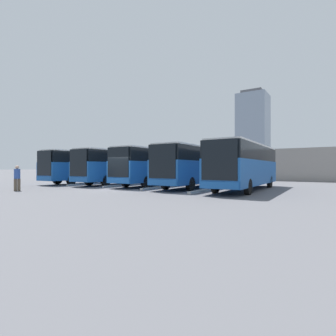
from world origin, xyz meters
name	(u,v)px	position (x,y,z in m)	size (l,w,h in m)	color
ground_plane	(112,190)	(0.00, 0.00, 0.00)	(600.00, 600.00, 0.00)	#5B5B60
bus_0	(246,165)	(-8.64, -5.19, 1.89)	(2.60, 11.47, 3.40)	#19519E
curb_divider_0	(210,189)	(-6.48, -3.50, 0.07)	(0.24, 6.91, 0.15)	#B2B2AD
bus_1	(198,165)	(-4.32, -5.86, 1.89)	(2.60, 11.47, 3.40)	#19519E
curb_divider_1	(166,187)	(-2.16, -4.17, 0.07)	(0.24, 6.91, 0.15)	#B2B2AD
bus_2	(158,166)	(0.00, -6.20, 1.89)	(2.60, 11.47, 3.40)	#19519E
curb_divider_2	(130,185)	(2.16, -4.51, 0.07)	(0.24, 6.91, 0.15)	#B2B2AD
bus_3	(123,166)	(4.32, -5.93, 1.89)	(2.60, 11.47, 3.40)	#19519E
curb_divider_3	(96,183)	(6.48, -4.24, 0.07)	(0.24, 6.91, 0.15)	#B2B2AD
bus_4	(91,166)	(8.64, -5.55, 1.89)	(2.60, 11.47, 3.40)	#19519E
pedestrian	(17,177)	(5.12, 4.39, 0.98)	(0.55, 0.55, 1.83)	brown
station_building	(229,165)	(0.00, -26.49, 2.10)	(36.29, 13.37, 4.13)	gray
office_tower	(253,132)	(32.32, -168.80, 26.63)	(19.38, 19.38, 54.45)	#7F8EA3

